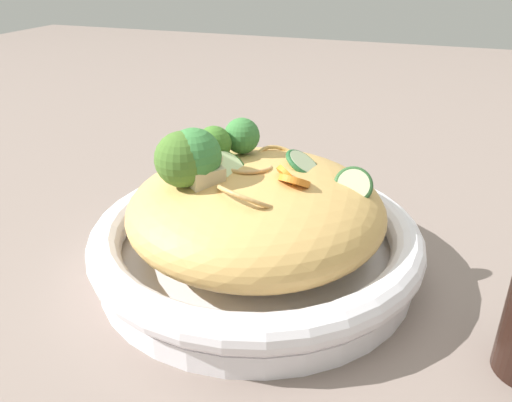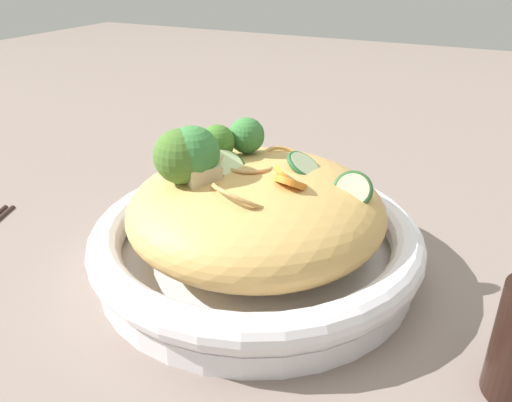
% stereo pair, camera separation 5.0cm
% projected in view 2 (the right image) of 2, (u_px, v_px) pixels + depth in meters
% --- Properties ---
extents(ground_plane, '(3.00, 3.00, 0.00)m').
position_uv_depth(ground_plane, '(256.00, 267.00, 0.53)').
color(ground_plane, slate).
extents(serving_bowl, '(0.33, 0.33, 0.06)m').
position_uv_depth(serving_bowl, '(256.00, 243.00, 0.52)').
color(serving_bowl, white).
rests_on(serving_bowl, ground_plane).
extents(noodle_heap, '(0.25, 0.25, 0.10)m').
position_uv_depth(noodle_heap, '(256.00, 209.00, 0.50)').
color(noodle_heap, tan).
rests_on(noodle_heap, serving_bowl).
extents(broccoli_florets, '(0.14, 0.09, 0.06)m').
position_uv_depth(broccoli_florets, '(200.00, 152.00, 0.48)').
color(broccoli_florets, '#92B873').
rests_on(broccoli_florets, serving_bowl).
extents(carrot_coins, '(0.10, 0.17, 0.04)m').
position_uv_depth(carrot_coins, '(258.00, 171.00, 0.49)').
color(carrot_coins, orange).
rests_on(carrot_coins, serving_bowl).
extents(zucchini_slices, '(0.09, 0.16, 0.04)m').
position_uv_depth(zucchini_slices, '(282.00, 172.00, 0.48)').
color(zucchini_slices, beige).
rests_on(zucchini_slices, serving_bowl).
extents(chicken_chunks, '(0.05, 0.04, 0.02)m').
position_uv_depth(chicken_chunks, '(204.00, 171.00, 0.47)').
color(chicken_chunks, beige).
rests_on(chicken_chunks, serving_bowl).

